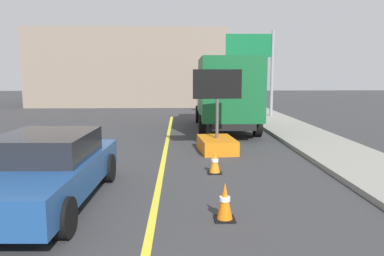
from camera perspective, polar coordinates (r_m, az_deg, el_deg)
name	(u,v)px	position (r m, az deg, el deg)	size (l,w,h in m)	color
arrow_board_trailer	(217,137)	(12.36, 3.82, -1.41)	(1.60, 1.89, 2.70)	orange
box_truck	(225,91)	(17.16, 5.10, 5.60)	(2.64, 7.16, 3.23)	black
pickup_car	(44,169)	(7.95, -21.62, -5.82)	(2.19, 4.76, 1.38)	navy
highway_guide_sign	(259,59)	(21.97, 10.19, 10.39)	(2.79, 0.18, 5.00)	gray
far_building_block	(132,68)	(32.26, -9.09, 8.98)	(15.48, 7.56, 6.04)	gray
traffic_cone_mid_lane	(225,202)	(6.68, 5.03, -11.15)	(0.36, 0.36, 0.68)	black
traffic_cone_far_lane	(215,162)	(9.69, 3.49, -5.22)	(0.36, 0.36, 0.60)	black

